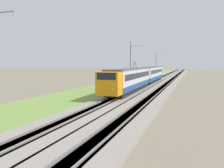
% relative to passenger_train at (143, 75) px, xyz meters
% --- Properties ---
extents(ballast_main, '(240.00, 4.40, 0.30)m').
position_rel_passenger_train_xyz_m(ballast_main, '(7.52, 0.00, -2.28)').
color(ballast_main, gray).
rests_on(ballast_main, ground).
extents(ballast_adjacent, '(240.00, 4.40, 0.30)m').
position_rel_passenger_train_xyz_m(ballast_adjacent, '(7.52, -4.21, -2.28)').
color(ballast_adjacent, gray).
rests_on(ballast_adjacent, ground).
extents(track_main, '(240.00, 1.57, 0.45)m').
position_rel_passenger_train_xyz_m(track_main, '(7.52, 0.00, -2.27)').
color(track_main, '#4C4238').
rests_on(track_main, ground).
extents(track_adjacent, '(240.00, 1.57, 0.45)m').
position_rel_passenger_train_xyz_m(track_adjacent, '(7.52, -4.21, -2.27)').
color(track_adjacent, '#4C4238').
rests_on(track_adjacent, ground).
extents(grass_verge, '(240.00, 9.48, 0.12)m').
position_rel_passenger_train_xyz_m(grass_verge, '(7.52, 6.54, -2.37)').
color(grass_verge, olive).
rests_on(grass_verge, ground).
extents(passenger_train, '(40.67, 3.01, 5.17)m').
position_rel_passenger_train_xyz_m(passenger_train, '(0.00, 0.00, 0.00)').
color(passenger_train, orange).
rests_on(passenger_train, ground).
extents(catenary_mast_mid, '(0.22, 2.56, 9.43)m').
position_rel_passenger_train_xyz_m(catenary_mast_mid, '(1.22, 2.93, 2.43)').
color(catenary_mast_mid, slate).
rests_on(catenary_mast_mid, ground).
extents(catenary_mast_far, '(0.22, 2.56, 8.84)m').
position_rel_passenger_train_xyz_m(catenary_mast_far, '(36.28, 2.93, 2.14)').
color(catenary_mast_far, slate).
rests_on(catenary_mast_far, ground).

